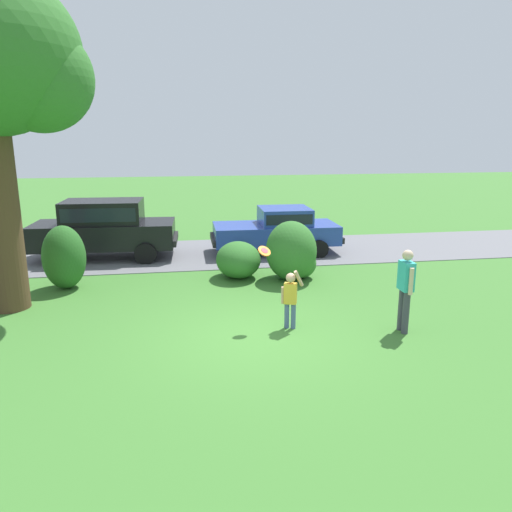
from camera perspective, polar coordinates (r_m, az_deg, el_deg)
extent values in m
plane|color=#3D752D|center=(10.15, -0.19, -9.22)|extent=(80.00, 80.00, 0.00)
cube|color=slate|center=(17.04, -4.02, 0.37)|extent=(28.00, 4.40, 0.02)
ellipsoid|color=#33702B|center=(12.17, -23.80, 18.31)|extent=(2.30, 2.30, 2.30)
ellipsoid|color=#286023|center=(13.88, -21.34, -0.14)|extent=(1.10, 1.19, 1.69)
ellipsoid|color=#33702B|center=(14.01, -2.07, -0.44)|extent=(1.26, 1.48, 1.04)
ellipsoid|color=#33702B|center=(14.08, -2.38, -0.64)|extent=(1.01, 1.01, 0.91)
ellipsoid|color=#33702B|center=(13.76, 4.09, 0.62)|extent=(1.41, 1.56, 1.66)
ellipsoid|color=#33702B|center=(14.02, 5.07, -0.84)|extent=(0.95, 0.95, 0.86)
cube|color=#28429E|center=(16.94, 2.26, 2.64)|extent=(4.23, 1.90, 0.64)
cube|color=#28429E|center=(16.89, 3.33, 4.66)|extent=(1.70, 1.64, 0.56)
cube|color=black|center=(16.89, 3.33, 4.66)|extent=(1.57, 1.66, 0.34)
cylinder|color=black|center=(15.92, -1.75, 0.51)|extent=(0.60, 0.23, 0.60)
cylinder|color=black|center=(17.75, -2.45, 1.90)|extent=(0.60, 0.23, 0.60)
cylinder|color=black|center=(16.41, 7.32, 0.81)|extent=(0.60, 0.23, 0.60)
cylinder|color=black|center=(18.19, 5.74, 2.14)|extent=(0.60, 0.23, 0.60)
cube|color=black|center=(16.72, -4.98, 1.89)|extent=(0.15, 1.75, 0.20)
cube|color=black|center=(17.48, 9.17, 2.29)|extent=(0.15, 1.75, 0.20)
cube|color=black|center=(16.87, -17.14, 2.40)|extent=(4.58, 2.04, 0.80)
cube|color=black|center=(16.74, -17.32, 4.95)|extent=(2.55, 1.73, 0.72)
cube|color=black|center=(16.74, -17.32, 4.95)|extent=(2.35, 1.74, 0.43)
cylinder|color=black|center=(16.39, -22.39, -0.01)|extent=(0.69, 0.25, 0.68)
cylinder|color=black|center=(18.16, -20.84, 1.40)|extent=(0.69, 0.25, 0.68)
cylinder|color=black|center=(15.85, -12.65, 0.26)|extent=(0.69, 0.25, 0.68)
cylinder|color=black|center=(17.67, -12.05, 1.69)|extent=(0.69, 0.25, 0.68)
cube|color=black|center=(17.48, -24.48, 1.47)|extent=(0.20, 1.75, 0.20)
cube|color=black|center=(16.64, -9.31, 1.98)|extent=(0.20, 1.75, 0.20)
cylinder|color=#4C608C|center=(10.46, 3.58, -6.90)|extent=(0.10, 0.10, 0.55)
cylinder|color=#4C608C|center=(10.44, 4.35, -6.95)|extent=(0.10, 0.10, 0.55)
cube|color=gold|center=(10.28, 4.01, -4.34)|extent=(0.30, 0.24, 0.44)
sphere|color=tan|center=(10.18, 4.04, -2.53)|extent=(0.20, 0.20, 0.20)
cylinder|color=tan|center=(10.22, 4.97, -2.61)|extent=(0.25, 0.20, 0.39)
cylinder|color=tan|center=(10.32, 3.12, -4.55)|extent=(0.07, 0.07, 0.36)
cylinder|color=orange|center=(10.27, 0.97, 0.58)|extent=(0.32, 0.25, 0.25)
cylinder|color=red|center=(10.26, 0.97, 0.60)|extent=(0.18, 0.15, 0.15)
cylinder|color=#3F3F4C|center=(10.73, 16.49, -5.92)|extent=(0.14, 0.14, 0.90)
cylinder|color=#3F3F4C|center=(10.56, 16.96, -6.28)|extent=(0.14, 0.14, 0.90)
cube|color=#33B2B2|center=(10.42, 17.01, -2.22)|extent=(0.22, 0.36, 0.60)
sphere|color=beige|center=(10.32, 17.18, 0.08)|extent=(0.22, 0.22, 0.22)
cylinder|color=beige|center=(10.62, 16.47, -2.16)|extent=(0.09, 0.09, 0.55)
cylinder|color=beige|center=(10.25, 17.53, -2.82)|extent=(0.09, 0.09, 0.55)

